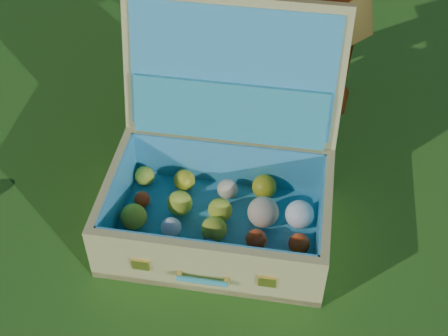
% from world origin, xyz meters
% --- Properties ---
extents(ground, '(60.00, 60.00, 0.00)m').
position_xyz_m(ground, '(0.00, 0.00, 0.00)').
color(ground, '#215114').
rests_on(ground, ground).
extents(suitcase, '(0.68, 0.63, 0.61)m').
position_xyz_m(suitcase, '(0.14, 0.19, 0.17)').
color(suitcase, tan).
rests_on(suitcase, ground).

